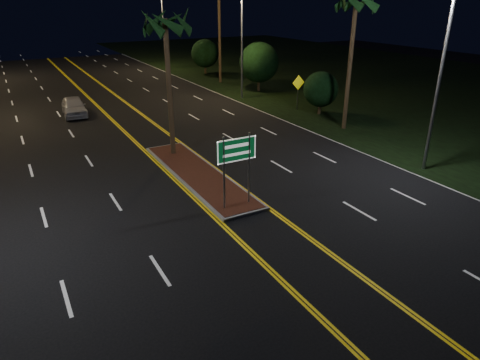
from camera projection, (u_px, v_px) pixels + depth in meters
ground at (271, 237)px, 16.47m from camera, size 120.00×120.00×0.00m
grass_right at (371, 76)px, 49.92m from camera, size 40.00×110.00×0.01m
median_island at (198, 174)px, 22.06m from camera, size 2.25×10.25×0.17m
highway_sign at (237, 157)px, 17.77m from camera, size 1.80×0.08×3.20m
streetlight_right_near at (438, 61)px, 20.57m from camera, size 1.91×0.44×9.00m
streetlight_right_mid at (238, 33)px, 36.64m from camera, size 1.91×0.44×9.00m
streetlight_right_far at (160, 22)px, 52.72m from camera, size 1.91×0.44×9.00m
palm_median at (165, 23)px, 22.03m from camera, size 2.40×2.40×8.30m
palm_right_near at (356, 2)px, 26.83m from camera, size 2.40×2.40×9.30m
shrub_near at (321, 89)px, 32.96m from camera, size 2.70×2.70×3.30m
shrub_mid at (259, 62)px, 40.91m from camera, size 3.78×3.78×4.62m
shrub_far at (205, 53)px, 50.62m from camera, size 3.24×3.24×3.96m
car_near at (74, 105)px, 33.01m from camera, size 2.46×5.11×1.66m
warning_sign at (298, 87)px, 34.41m from camera, size 1.16×0.09×2.76m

